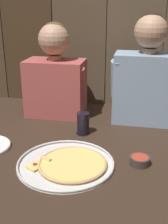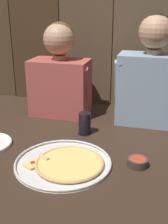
{
  "view_description": "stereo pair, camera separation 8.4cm",
  "coord_description": "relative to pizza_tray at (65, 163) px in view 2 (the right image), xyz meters",
  "views": [
    {
      "loc": [
        0.24,
        -1.2,
        0.69
      ],
      "look_at": [
        -0.02,
        0.1,
        0.18
      ],
      "focal_mm": 46.66,
      "sensor_mm": 36.0,
      "label": 1
    },
    {
      "loc": [
        0.33,
        -1.18,
        0.69
      ],
      "look_at": [
        -0.02,
        0.1,
        0.18
      ],
      "focal_mm": 46.66,
      "sensor_mm": 36.0,
      "label": 2
    }
  ],
  "objects": [
    {
      "name": "dipping_bowl",
      "position": [
        0.31,
        0.07,
        0.01
      ],
      "size": [
        0.09,
        0.09,
        0.04
      ],
      "color": "#3D332D",
      "rests_on": "ground"
    },
    {
      "name": "wooden_backdrop_wall",
      "position": [
        0.05,
        0.87,
        0.67
      ],
      "size": [
        2.19,
        0.03,
        1.35
      ],
      "color": "#483624",
      "rests_on": "ground"
    },
    {
      "name": "drinking_glass",
      "position": [
        -0.0,
        0.34,
        0.05
      ],
      "size": [
        0.08,
        0.08,
        0.12
      ],
      "color": "black",
      "rests_on": "ground"
    },
    {
      "name": "diner_left",
      "position": [
        -0.23,
        0.6,
        0.26
      ],
      "size": [
        0.4,
        0.22,
        0.57
      ],
      "color": "#AD4C47",
      "rests_on": "ground"
    },
    {
      "name": "pizza_tray",
      "position": [
        0.0,
        0.0,
        0.0
      ],
      "size": [
        0.44,
        0.44,
        0.03
      ],
      "color": "silver",
      "rests_on": "ground"
    },
    {
      "name": "diner_right",
      "position": [
        0.33,
        0.6,
        0.28
      ],
      "size": [
        0.42,
        0.21,
        0.63
      ],
      "color": "#849EB7",
      "rests_on": "ground"
    },
    {
      "name": "ground_plane",
      "position": [
        0.05,
        0.11,
        -0.01
      ],
      "size": [
        3.2,
        3.2,
        0.0
      ],
      "primitive_type": "plane",
      "color": "#332319"
    }
  ]
}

